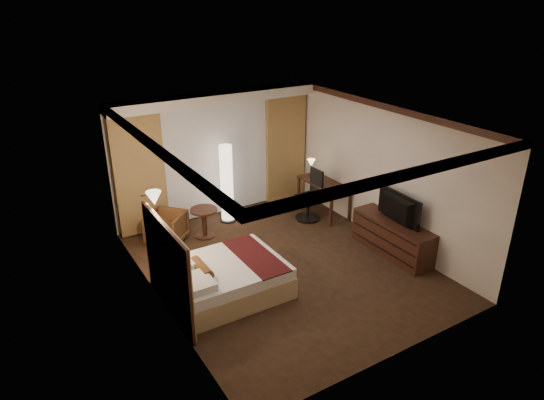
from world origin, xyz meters
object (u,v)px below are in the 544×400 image
armchair (166,226)px  floor_lamp (227,184)px  side_table (204,223)px  bed (226,279)px  desk (323,198)px  office_chair (308,195)px  television (395,206)px  dresser (392,237)px

armchair → floor_lamp: 1.57m
side_table → floor_lamp: floor_lamp is taller
bed → armchair: bearing=95.4°
side_table → desk: 2.71m
armchair → office_chair: office_chair is taller
armchair → desk: (3.42, -0.53, 0.03)m
armchair → office_chair: (2.98, -0.58, 0.21)m
desk → television: bearing=-89.4°
bed → desk: desk is taller
bed → side_table: size_ratio=3.07×
dresser → television: 0.64m
office_chair → television: office_chair is taller
bed → floor_lamp: (1.26, 2.45, 0.58)m
floor_lamp → dresser: size_ratio=1.00×
office_chair → bed: bearing=-150.6°
bed → armchair: size_ratio=2.67×
floor_lamp → dresser: (2.01, -2.87, -0.52)m
dresser → television: size_ratio=1.59×
office_chair → desk: bearing=5.7°
armchair → television: 4.36m
floor_lamp → television: floor_lamp is taller
desk → office_chair: size_ratio=1.17×
armchair → side_table: size_ratio=1.15×
bed → television: television is taller
armchair → dresser: 4.34m
side_table → dresser: size_ratio=0.35×
dresser → desk: bearing=91.4°
television → dresser: bearing=-86.4°
side_table → dresser: 3.67m
floor_lamp → desk: (1.96, -0.79, -0.48)m
side_table → office_chair: bearing=-10.6°
armchair → desk: desk is taller
armchair → dresser: (3.47, -2.61, -0.02)m
desk → dresser: (0.05, -2.08, -0.04)m
bed → desk: 3.62m
side_table → dresser: dresser is taller
side_table → office_chair: (2.24, -0.42, 0.25)m
floor_lamp → dresser: floor_lamp is taller
armchair → television: television is taller
office_chair → side_table: bearing=168.7°
floor_lamp → desk: size_ratio=1.31×
bed → desk: bearing=27.3°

